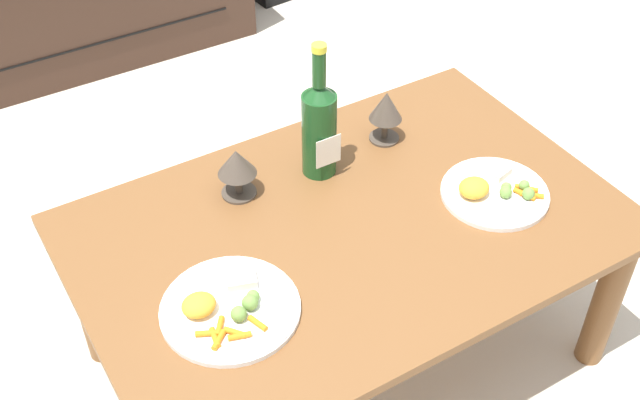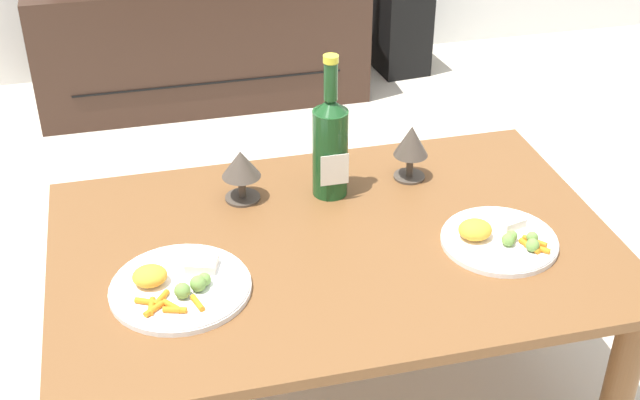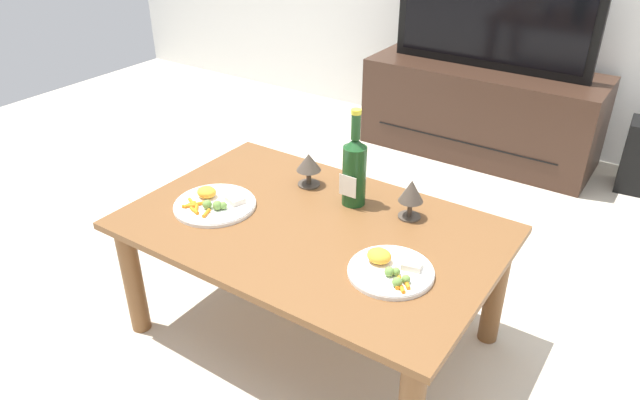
{
  "view_description": "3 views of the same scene",
  "coord_description": "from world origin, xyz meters",
  "px_view_note": "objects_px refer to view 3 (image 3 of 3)",
  "views": [
    {
      "loc": [
        -0.74,
        -1.11,
        1.73
      ],
      "look_at": [
        -0.05,
        0.05,
        0.53
      ],
      "focal_mm": 45.21,
      "sensor_mm": 36.0,
      "label": 1
    },
    {
      "loc": [
        -0.4,
        -1.48,
        1.54
      ],
      "look_at": [
        -0.01,
        0.09,
        0.53
      ],
      "focal_mm": 47.7,
      "sensor_mm": 36.0,
      "label": 2
    },
    {
      "loc": [
        0.95,
        -1.36,
        1.52
      ],
      "look_at": [
        -0.0,
        0.06,
        0.54
      ],
      "focal_mm": 33.03,
      "sensor_mm": 36.0,
      "label": 3
    }
  ],
  "objects_px": {
    "tv_stand": "(480,111)",
    "dinner_plate_left": "(214,203)",
    "dining_table": "(312,243)",
    "goblet_left": "(309,164)",
    "goblet_right": "(411,193)",
    "dinner_plate_right": "(390,269)",
    "wine_bottle": "(354,168)",
    "tv_screen": "(494,16)"
  },
  "relations": [
    {
      "from": "dining_table",
      "to": "tv_stand",
      "type": "relative_size",
      "value": 0.93
    },
    {
      "from": "goblet_left",
      "to": "dinner_plate_left",
      "type": "height_order",
      "value": "goblet_left"
    },
    {
      "from": "goblet_right",
      "to": "dinner_plate_left",
      "type": "relative_size",
      "value": 0.49
    },
    {
      "from": "dinner_plate_left",
      "to": "dining_table",
      "type": "bearing_deg",
      "value": 14.8
    },
    {
      "from": "dining_table",
      "to": "tv_screen",
      "type": "relative_size",
      "value": 1.1
    },
    {
      "from": "dining_table",
      "to": "tv_screen",
      "type": "bearing_deg",
      "value": 92.6
    },
    {
      "from": "goblet_left",
      "to": "wine_bottle",
      "type": "bearing_deg",
      "value": -6.22
    },
    {
      "from": "dinner_plate_left",
      "to": "dinner_plate_right",
      "type": "bearing_deg",
      "value": 0.04
    },
    {
      "from": "tv_screen",
      "to": "dinner_plate_left",
      "type": "distance_m",
      "value": 1.99
    },
    {
      "from": "dining_table",
      "to": "goblet_right",
      "type": "bearing_deg",
      "value": 42.08
    },
    {
      "from": "dining_table",
      "to": "tv_stand",
      "type": "xyz_separation_m",
      "value": [
        -0.08,
        1.86,
        -0.14
      ]
    },
    {
      "from": "dining_table",
      "to": "tv_stand",
      "type": "distance_m",
      "value": 1.86
    },
    {
      "from": "tv_stand",
      "to": "wine_bottle",
      "type": "distance_m",
      "value": 1.7
    },
    {
      "from": "goblet_left",
      "to": "goblet_right",
      "type": "distance_m",
      "value": 0.42
    },
    {
      "from": "dining_table",
      "to": "wine_bottle",
      "type": "xyz_separation_m",
      "value": [
        0.04,
        0.2,
        0.21
      ]
    },
    {
      "from": "wine_bottle",
      "to": "goblet_left",
      "type": "distance_m",
      "value": 0.22
    },
    {
      "from": "tv_stand",
      "to": "dinner_plate_left",
      "type": "relative_size",
      "value": 4.6
    },
    {
      "from": "tv_stand",
      "to": "wine_bottle",
      "type": "bearing_deg",
      "value": -85.69
    },
    {
      "from": "dinner_plate_left",
      "to": "dinner_plate_right",
      "type": "xyz_separation_m",
      "value": [
        0.69,
        0.0,
        0.0
      ]
    },
    {
      "from": "tv_stand",
      "to": "dining_table",
      "type": "bearing_deg",
      "value": -87.4
    },
    {
      "from": "dining_table",
      "to": "goblet_left",
      "type": "relative_size",
      "value": 9.63
    },
    {
      "from": "dinner_plate_left",
      "to": "wine_bottle",
      "type": "bearing_deg",
      "value": 36.99
    },
    {
      "from": "goblet_left",
      "to": "tv_stand",
      "type": "bearing_deg",
      "value": 87.07
    },
    {
      "from": "tv_screen",
      "to": "wine_bottle",
      "type": "relative_size",
      "value": 3.18
    },
    {
      "from": "tv_screen",
      "to": "dinner_plate_left",
      "type": "height_order",
      "value": "tv_screen"
    },
    {
      "from": "wine_bottle",
      "to": "goblet_right",
      "type": "height_order",
      "value": "wine_bottle"
    },
    {
      "from": "dining_table",
      "to": "goblet_left",
      "type": "xyz_separation_m",
      "value": [
        -0.17,
        0.22,
        0.16
      ]
    },
    {
      "from": "wine_bottle",
      "to": "tv_screen",
      "type": "bearing_deg",
      "value": 94.31
    },
    {
      "from": "goblet_right",
      "to": "dinner_plate_right",
      "type": "bearing_deg",
      "value": -73.08
    },
    {
      "from": "wine_bottle",
      "to": "dinner_plate_left",
      "type": "distance_m",
      "value": 0.5
    },
    {
      "from": "dining_table",
      "to": "goblet_right",
      "type": "distance_m",
      "value": 0.38
    },
    {
      "from": "tv_screen",
      "to": "goblet_left",
      "type": "xyz_separation_m",
      "value": [
        -0.08,
        -1.63,
        -0.25
      ]
    },
    {
      "from": "tv_stand",
      "to": "dinner_plate_right",
      "type": "distance_m",
      "value": 2.01
    },
    {
      "from": "goblet_left",
      "to": "dinner_plate_right",
      "type": "bearing_deg",
      "value": -31.69
    },
    {
      "from": "goblet_right",
      "to": "dining_table",
      "type": "bearing_deg",
      "value": -137.92
    },
    {
      "from": "goblet_right",
      "to": "dinner_plate_right",
      "type": "xyz_separation_m",
      "value": [
        0.1,
        -0.32,
        -0.08
      ]
    },
    {
      "from": "dinner_plate_left",
      "to": "dinner_plate_right",
      "type": "relative_size",
      "value": 1.13
    },
    {
      "from": "tv_screen",
      "to": "goblet_left",
      "type": "distance_m",
      "value": 1.65
    },
    {
      "from": "tv_stand",
      "to": "dinner_plate_left",
      "type": "bearing_deg",
      "value": -97.77
    },
    {
      "from": "dinner_plate_right",
      "to": "tv_screen",
      "type": "bearing_deg",
      "value": 102.43
    },
    {
      "from": "tv_stand",
      "to": "goblet_right",
      "type": "height_order",
      "value": "goblet_right"
    },
    {
      "from": "dining_table",
      "to": "dinner_plate_left",
      "type": "bearing_deg",
      "value": -165.2
    }
  ]
}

